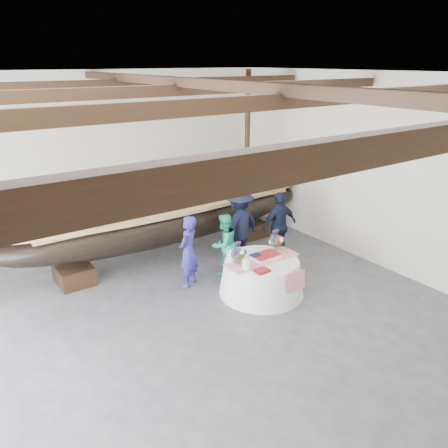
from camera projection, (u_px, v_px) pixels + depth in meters
floor at (232, 355)px, 7.43m from camera, size 10.00×12.00×0.01m
wall_back at (96, 162)px, 11.24m from camera, size 10.00×0.02×4.50m
wall_right at (422, 183)px, 9.32m from camera, size 0.02×12.00×4.50m
ceiling at (234, 77)px, 5.85m from camera, size 10.00×12.00×0.01m
pavilion_structure at (205, 110)px, 6.59m from camera, size 9.80×11.76×4.50m
longboat_display at (171, 219)px, 10.87m from camera, size 8.35×1.67×1.57m
banquet_table at (262, 276)px, 9.30m from camera, size 1.81×1.81×0.78m
tabletop_items at (257, 251)px, 9.20m from camera, size 1.67×0.95×0.40m
guest_woman_blue at (188, 252)px, 9.47m from camera, size 0.71×0.65×1.63m
guest_woman_teal at (224, 244)px, 10.06m from camera, size 0.79×0.67×1.45m
guest_man_left at (239, 226)px, 10.52m from camera, size 1.35×0.93×1.91m
guest_man_right at (279, 226)px, 10.82m from camera, size 1.03×0.47×1.72m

